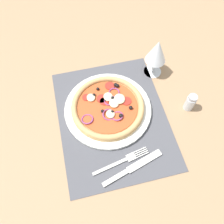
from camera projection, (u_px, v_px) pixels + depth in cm
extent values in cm
cube|color=#9E7A56|center=(113.00, 120.00, 78.66)|extent=(190.00, 140.00, 2.40)
cube|color=#4C4C51|center=(113.00, 118.00, 77.43)|extent=(44.85, 35.03, 0.40)
cylinder|color=silver|center=(108.00, 109.00, 78.17)|extent=(28.76, 28.76, 1.17)
cylinder|color=tan|center=(108.00, 107.00, 77.23)|extent=(24.03, 24.03, 1.00)
torus|color=tan|center=(108.00, 106.00, 76.47)|extent=(23.91, 23.91, 1.80)
cylinder|color=#C64C23|center=(108.00, 106.00, 76.66)|extent=(19.71, 19.71, 0.30)
ellipsoid|color=beige|center=(108.00, 97.00, 77.68)|extent=(3.42, 3.08, 1.03)
ellipsoid|color=beige|center=(120.00, 99.00, 77.21)|extent=(4.00, 3.60, 1.20)
ellipsoid|color=beige|center=(114.00, 103.00, 76.48)|extent=(3.47, 3.12, 1.04)
ellipsoid|color=beige|center=(111.00, 115.00, 74.47)|extent=(3.10, 2.79, 0.93)
ellipsoid|color=beige|center=(91.00, 98.00, 77.59)|extent=(3.09, 2.78, 0.93)
sphere|color=black|center=(131.00, 108.00, 75.55)|extent=(1.25, 1.25, 1.25)
sphere|color=black|center=(112.00, 98.00, 77.38)|extent=(1.15, 1.15, 1.15)
sphere|color=black|center=(121.00, 116.00, 74.03)|extent=(1.38, 1.38, 1.38)
sphere|color=black|center=(117.00, 86.00, 79.69)|extent=(1.31, 1.31, 1.31)
sphere|color=black|center=(94.00, 95.00, 78.04)|extent=(1.05, 1.05, 1.05)
sphere|color=black|center=(103.00, 111.00, 74.98)|extent=(1.13, 1.13, 1.13)
sphere|color=black|center=(116.00, 85.00, 79.84)|extent=(1.34, 1.34, 1.34)
sphere|color=black|center=(98.00, 89.00, 79.22)|extent=(1.03, 1.03, 1.03)
sphere|color=black|center=(111.00, 112.00, 74.82)|extent=(1.10, 1.10, 1.10)
torus|color=#8E3D75|center=(114.00, 93.00, 78.81)|extent=(3.77, 3.77, 0.70)
torus|color=#8E3D75|center=(88.00, 120.00, 73.76)|extent=(3.90, 3.87, 1.11)
torus|color=#8E3D75|center=(117.00, 116.00, 74.48)|extent=(3.85, 3.75, 1.70)
torus|color=#8E3D75|center=(110.00, 101.00, 77.25)|extent=(3.56, 3.54, 0.95)
torus|color=#8E3D75|center=(109.00, 115.00, 74.66)|extent=(4.16, 4.05, 1.79)
cylinder|color=#A3281E|center=(110.00, 86.00, 80.27)|extent=(3.31, 3.31, 0.30)
cylinder|color=#A3281E|center=(104.00, 101.00, 77.24)|extent=(2.91, 2.91, 0.30)
cylinder|color=#A3281E|center=(86.00, 97.00, 78.00)|extent=(2.73, 2.73, 0.30)
cylinder|color=#A3281E|center=(102.00, 99.00, 77.74)|extent=(3.37, 3.37, 0.30)
cylinder|color=#A3281E|center=(126.00, 101.00, 77.31)|extent=(3.29, 3.29, 0.30)
cube|color=silver|center=(110.00, 167.00, 69.14)|extent=(3.04, 11.12, 0.44)
cube|color=silver|center=(131.00, 157.00, 70.53)|extent=(2.65, 2.90, 0.44)
cube|color=silver|center=(142.00, 155.00, 70.82)|extent=(1.15, 4.30, 0.44)
cube|color=silver|center=(141.00, 153.00, 71.09)|extent=(1.15, 4.30, 0.44)
cube|color=silver|center=(140.00, 152.00, 71.35)|extent=(1.15, 4.30, 0.44)
cube|color=silver|center=(139.00, 150.00, 71.61)|extent=(1.15, 4.30, 0.44)
cube|color=silver|center=(115.00, 178.00, 67.45)|extent=(3.62, 8.42, 0.62)
cube|color=silver|center=(144.00, 161.00, 69.94)|extent=(5.20, 11.69, 0.44)
cylinder|color=silver|center=(152.00, 71.00, 86.91)|extent=(6.40, 6.40, 0.40)
cylinder|color=silver|center=(154.00, 65.00, 84.11)|extent=(0.80, 0.80, 6.00)
cone|color=silver|center=(157.00, 51.00, 77.77)|extent=(7.20, 7.20, 8.50)
cone|color=#4C993D|center=(157.00, 53.00, 78.44)|extent=(5.41, 5.41, 6.18)
cylinder|color=silver|center=(190.00, 103.00, 77.22)|extent=(3.20, 3.20, 5.50)
cylinder|color=#ADADB2|center=(193.00, 98.00, 74.29)|extent=(2.88, 2.88, 1.20)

